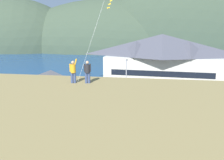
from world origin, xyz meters
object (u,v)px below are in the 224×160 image
object	(u,v)px
parking_light_pole	(126,78)
storage_shed_near_lot	(52,85)
person_kite_flyer	(73,71)
person_companion	(87,71)
harbor_lodge	(161,59)
parked_car_mid_row_near	(93,101)
parked_car_corner_spot	(72,117)
wharf_dock	(126,72)
moored_boat_wharfside	(114,71)
parked_car_mid_row_far	(14,101)
parked_car_front_row_silver	(158,103)

from	to	relation	value
parking_light_pole	storage_shed_near_lot	bearing A→B (deg)	-172.42
storage_shed_near_lot	parking_light_pole	xyz separation A→B (m)	(12.11, 1.61, 1.33)
person_kite_flyer	person_companion	xyz separation A→B (m)	(1.11, 0.11, -0.02)
parking_light_pole	person_kite_flyer	world-z (taller)	person_kite_flyer
harbor_lodge	parked_car_mid_row_near	xyz separation A→B (m)	(-11.10, -15.17, -4.81)
parked_car_mid_row_near	person_companion	distance (m)	16.08
person_companion	parked_car_corner_spot	bearing A→B (deg)	119.66
parked_car_mid_row_near	parking_light_pole	bearing A→B (deg)	35.04
wharf_dock	moored_boat_wharfside	world-z (taller)	moored_boat_wharfside
parked_car_mid_row_near	parked_car_mid_row_far	world-z (taller)	same
person_companion	parked_car_mid_row_near	bearing A→B (deg)	103.02
harbor_lodge	person_companion	distance (m)	30.31
moored_boat_wharfside	parked_car_mid_row_near	distance (m)	28.10
harbor_lodge	parked_car_front_row_silver	world-z (taller)	harbor_lodge
harbor_lodge	parked_car_front_row_silver	bearing A→B (deg)	-94.83
parked_car_front_row_silver	parking_light_pole	xyz separation A→B (m)	(-5.08, 3.01, 3.05)
wharf_dock	parked_car_mid_row_near	distance (m)	28.76
parked_car_mid_row_near	parked_car_corner_spot	bearing A→B (deg)	-99.10
person_companion	person_kite_flyer	bearing A→B (deg)	-174.41
parked_car_corner_spot	parked_car_mid_row_near	bearing A→B (deg)	80.90
moored_boat_wharfside	person_companion	size ratio (longest dim) A/B	4.37
moored_boat_wharfside	parked_car_mid_row_far	size ratio (longest dim) A/B	1.75
parking_light_pole	moored_boat_wharfside	bearing A→B (deg)	103.04
moored_boat_wharfside	person_companion	xyz separation A→B (m)	(4.20, -42.09, 7.54)
parked_car_corner_spot	parked_car_mid_row_near	xyz separation A→B (m)	(1.04, 6.50, 0.00)
parked_car_mid_row_far	moored_boat_wharfside	bearing A→B (deg)	69.79
parked_car_front_row_silver	person_kite_flyer	xyz separation A→B (m)	(-7.72, -14.46, 7.21)
parked_car_mid_row_far	parking_light_pole	bearing A→B (deg)	17.17
harbor_lodge	wharf_dock	bearing A→B (deg)	122.31
harbor_lodge	person_companion	xyz separation A→B (m)	(-7.86, -29.18, 2.38)
wharf_dock	parked_car_corner_spot	distance (m)	35.32
parked_car_mid_row_near	parked_car_mid_row_far	size ratio (longest dim) A/B	0.98
person_companion	wharf_dock	bearing A→B (deg)	90.88
wharf_dock	person_companion	world-z (taller)	person_companion
moored_boat_wharfside	parked_car_front_row_silver	xyz separation A→B (m)	(10.80, -27.74, 0.34)
storage_shed_near_lot	harbor_lodge	bearing A→B (deg)	36.07
parked_car_corner_spot	person_kite_flyer	xyz separation A→B (m)	(3.17, -7.63, 7.21)
storage_shed_near_lot	parked_car_front_row_silver	xyz separation A→B (m)	(17.19, -1.40, -1.72)
parked_car_front_row_silver	person_kite_flyer	bearing A→B (deg)	-118.08
parked_car_front_row_silver	moored_boat_wharfside	bearing A→B (deg)	111.28
parked_car_front_row_silver	parked_car_mid_row_far	bearing A→B (deg)	-174.34
person_companion	parked_car_front_row_silver	bearing A→B (deg)	65.29
parked_car_corner_spot	person_companion	xyz separation A→B (m)	(4.28, -7.52, 7.19)
parked_car_mid_row_far	person_kite_flyer	distance (m)	20.05
wharf_dock	person_kite_flyer	bearing A→B (deg)	-90.61
harbor_lodge	parked_car_front_row_silver	xyz separation A→B (m)	(-1.25, -14.83, -4.81)
parked_car_corner_spot	wharf_dock	bearing A→B (deg)	84.11
harbor_lodge	wharf_dock	distance (m)	16.86
storage_shed_near_lot	parked_car_corner_spot	size ratio (longest dim) A/B	1.79
moored_boat_wharfside	parked_car_mid_row_far	xyz separation A→B (m)	(-11.01, -29.90, 0.34)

